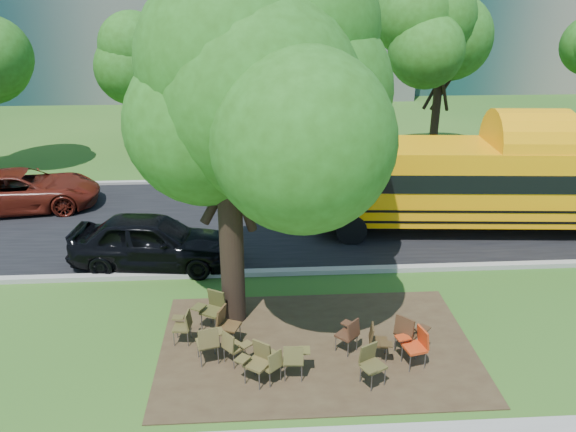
{
  "coord_description": "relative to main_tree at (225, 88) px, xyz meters",
  "views": [
    {
      "loc": [
        -0.29,
        -11.02,
        7.56
      ],
      "look_at": [
        0.58,
        3.35,
        1.63
      ],
      "focal_mm": 35.0,
      "sensor_mm": 36.0,
      "label": 1
    }
  ],
  "objects": [
    {
      "name": "chair_3",
      "position": [
        0.54,
        -2.38,
        -5.03
      ],
      "size": [
        0.78,
        0.61,
        0.91
      ],
      "rotation": [
        0.0,
        0.0,
        2.51
      ],
      "color": "brown",
      "rests_on": "ground"
    },
    {
      "name": "chair_12",
      "position": [
        3.12,
        -1.78,
        -5.09
      ],
      "size": [
        0.48,
        0.59,
        0.82
      ],
      "rotation": [
        0.0,
        0.0,
        4.56
      ],
      "color": "#3D2B15",
      "rests_on": "ground"
    },
    {
      "name": "chair_0",
      "position": [
        -0.48,
        -1.71,
        -5.02
      ],
      "size": [
        0.64,
        0.68,
        0.94
      ],
      "rotation": [
        0.0,
        0.0,
        0.27
      ],
      "color": "brown",
      "rests_on": "ground"
    },
    {
      "name": "black_car",
      "position": [
        -2.43,
        3.02,
        -4.82
      ],
      "size": [
        4.77,
        2.35,
        1.56
      ],
      "primitive_type": "imported",
      "rotation": [
        0.0,
        0.0,
        1.46
      ],
      "color": "black",
      "rests_on": "ground"
    },
    {
      "name": "chair_10",
      "position": [
        -0.14,
        -1.05,
        -5.03
      ],
      "size": [
        0.59,
        0.75,
        0.93
      ],
      "rotation": [
        0.0,
        0.0,
        -1.96
      ],
      "color": "#4D351B",
      "rests_on": "ground"
    },
    {
      "name": "kerb_far",
      "position": [
        0.88,
        10.32,
        -5.53
      ],
      "size": [
        80.0,
        0.25,
        0.14
      ],
      "primitive_type": "cube",
      "color": "gray",
      "rests_on": "ground"
    },
    {
      "name": "chair_11",
      "position": [
        2.57,
        -1.51,
        -5.07
      ],
      "size": [
        0.58,
        0.74,
        0.86
      ],
      "rotation": [
        0.0,
        0.0,
        0.79
      ],
      "color": "#412517",
      "rests_on": "ground"
    },
    {
      "name": "ground",
      "position": [
        0.88,
        -0.78,
        -5.6
      ],
      "size": [
        160.0,
        160.0,
        0.0
      ],
      "primitive_type": "plane",
      "color": "#245119",
      "rests_on": "ground"
    },
    {
      "name": "bg_tree_2",
      "position": [
        -4.12,
        15.22,
        -1.39
      ],
      "size": [
        4.8,
        4.8,
        6.62
      ],
      "color": "black",
      "rests_on": "ground"
    },
    {
      "name": "chair_5",
      "position": [
        2.82,
        -2.6,
        -5.05
      ],
      "size": [
        0.6,
        0.73,
        0.89
      ],
      "rotation": [
        0.0,
        0.0,
        3.64
      ],
      "color": "#48411F",
      "rests_on": "ground"
    },
    {
      "name": "chair_7",
      "position": [
        3.84,
        -1.63,
        -5.0
      ],
      "size": [
        0.83,
        0.66,
        0.97
      ],
      "rotation": [
        0.0,
        0.0,
        -0.76
      ],
      "color": "#3F2716",
      "rests_on": "ground"
    },
    {
      "name": "chair_4",
      "position": [
        1.3,
        -2.35,
        -5.06
      ],
      "size": [
        0.59,
        0.51,
        0.87
      ],
      "rotation": [
        0.0,
        0.0,
        -0.05
      ],
      "color": "brown",
      "rests_on": "ground"
    },
    {
      "name": "bg_car_red",
      "position": [
        -7.79,
        7.77,
        -4.87
      ],
      "size": [
        5.59,
        3.2,
        1.47
      ],
      "primitive_type": "imported",
      "rotation": [
        0.0,
        0.0,
        1.72
      ],
      "color": "#53160E",
      "rests_on": "ground"
    },
    {
      "name": "chair_9",
      "position": [
        -0.48,
        -0.38,
        -5.0
      ],
      "size": [
        0.81,
        0.64,
        0.97
      ],
      "rotation": [
        0.0,
        0.0,
        2.63
      ],
      "color": "#43401D",
      "rests_on": "ground"
    },
    {
      "name": "chair_6",
      "position": [
        3.91,
        -2.05,
        -5.03
      ],
      "size": [
        0.65,
        0.62,
        0.91
      ],
      "rotation": [
        0.0,
        0.0,
        1.81
      ],
      "color": "#B73613",
      "rests_on": "ground"
    },
    {
      "name": "kerb_near",
      "position": [
        0.88,
        2.22,
        -5.53
      ],
      "size": [
        80.0,
        0.25,
        0.14
      ],
      "primitive_type": "cube",
      "color": "gray",
      "rests_on": "ground"
    },
    {
      "name": "bg_tree_3",
      "position": [
        8.88,
        13.22,
        -0.57
      ],
      "size": [
        5.6,
        5.6,
        7.84
      ],
      "color": "black",
      "rests_on": "ground"
    },
    {
      "name": "main_tree",
      "position": [
        0.0,
        0.0,
        0.0
      ],
      "size": [
        7.2,
        7.2,
        9.21
      ],
      "color": "black",
      "rests_on": "ground"
    },
    {
      "name": "chair_1",
      "position": [
        0.04,
        -1.81,
        -5.09
      ],
      "size": [
        0.7,
        0.55,
        0.82
      ],
      "rotation": [
        0.0,
        0.0,
        -0.85
      ],
      "color": "brown",
      "rests_on": "ground"
    },
    {
      "name": "school_bus",
      "position": [
        9.04,
        4.91,
        -3.91
      ],
      "size": [
        12.06,
        3.48,
        2.91
      ],
      "rotation": [
        0.0,
        0.0,
        -0.07
      ],
      "color": "#F39A07",
      "rests_on": "ground"
    },
    {
      "name": "chair_8",
      "position": [
        -1.1,
        -0.92,
        -5.1
      ],
      "size": [
        0.48,
        0.57,
        0.81
      ],
      "rotation": [
        0.0,
        0.0,
        1.46
      ],
      "color": "#4A4220",
      "rests_on": "ground"
    },
    {
      "name": "asphalt_road",
      "position": [
        0.88,
        6.22,
        -5.58
      ],
      "size": [
        80.0,
        8.0,
        0.04
      ],
      "primitive_type": "cube",
      "color": "black",
      "rests_on": "ground"
    },
    {
      "name": "dirt_patch",
      "position": [
        1.88,
        -1.28,
        -5.58
      ],
      "size": [
        7.0,
        4.5,
        0.03
      ],
      "primitive_type": "cube",
      "color": "#382819",
      "rests_on": "ground"
    },
    {
      "name": "chair_2",
      "position": [
        0.84,
        -2.42,
        -5.11
      ],
      "size": [
        0.53,
        0.67,
        0.78
      ],
      "rotation": [
        0.0,
        0.0,
        0.74
      ],
      "color": "brown",
      "rests_on": "ground"
    }
  ]
}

